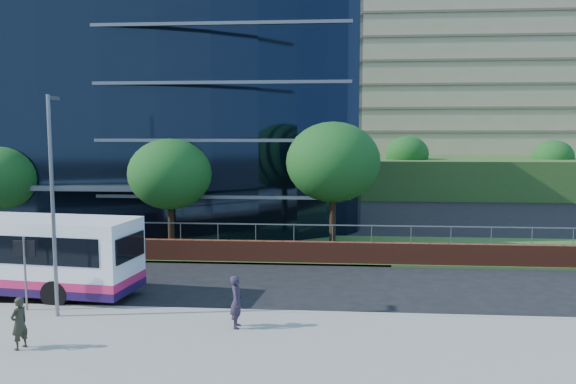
# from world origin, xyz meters

# --- Properties ---
(grass_verge) EXTENTS (36.00, 8.00, 0.12)m
(grass_verge) POSITION_xyz_m (24.00, 11.00, 0.06)
(grass_verge) COLOR #2D511E
(grass_verge) RESTS_ON ground
(glass_office) EXTENTS (44.00, 23.10, 16.00)m
(glass_office) POSITION_xyz_m (-4.00, 20.85, 8.00)
(glass_office) COLOR black
(glass_office) RESTS_ON ground
(retaining_wall) EXTENTS (34.00, 0.40, 2.11)m
(retaining_wall) POSITION_xyz_m (20.00, 7.30, 0.61)
(retaining_wall) COLOR maroon
(retaining_wall) RESTS_ON ground
(apartment_block) EXTENTS (60.00, 42.00, 30.00)m
(apartment_block) POSITION_xyz_m (32.00, 57.21, 11.11)
(apartment_block) COLOR #2D511E
(apartment_block) RESTS_ON ground
(street_sign) EXTENTS (0.85, 0.09, 2.80)m
(street_sign) POSITION_xyz_m (4.50, -1.59, 2.15)
(street_sign) COLOR slate
(street_sign) RESTS_ON pavement_near
(tree_far_b) EXTENTS (4.29, 4.29, 6.05)m
(tree_far_b) POSITION_xyz_m (-3.00, 9.50, 4.21)
(tree_far_b) COLOR black
(tree_far_b) RESTS_ON ground
(tree_far_c) EXTENTS (4.62, 4.62, 6.51)m
(tree_far_c) POSITION_xyz_m (7.00, 9.00, 4.54)
(tree_far_c) COLOR black
(tree_far_c) RESTS_ON ground
(tree_far_d) EXTENTS (5.28, 5.28, 7.44)m
(tree_far_d) POSITION_xyz_m (16.00, 10.00, 5.19)
(tree_far_d) COLOR black
(tree_far_d) RESTS_ON ground
(tree_dist_e) EXTENTS (4.62, 4.62, 6.51)m
(tree_dist_e) POSITION_xyz_m (24.00, 40.00, 4.54)
(tree_dist_e) COLOR black
(tree_dist_e) RESTS_ON ground
(tree_dist_f) EXTENTS (4.29, 4.29, 6.05)m
(tree_dist_f) POSITION_xyz_m (40.00, 42.00, 4.21)
(tree_dist_f) COLOR black
(tree_dist_f) RESTS_ON ground
(streetlight_east) EXTENTS (0.15, 0.77, 8.00)m
(streetlight_east) POSITION_xyz_m (6.00, -2.17, 4.44)
(streetlight_east) COLOR slate
(streetlight_east) RESTS_ON pavement_near
(pedestrian) EXTENTS (0.48, 0.69, 1.82)m
(pedestrian) POSITION_xyz_m (12.73, -2.86, 1.06)
(pedestrian) COLOR #2C2233
(pedestrian) RESTS_ON pavement_near
(pedestrian_b) EXTENTS (0.55, 0.69, 1.64)m
(pedestrian_b) POSITION_xyz_m (6.37, -5.30, 0.97)
(pedestrian_b) COLOR #2C2B1E
(pedestrian_b) RESTS_ON pavement_near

